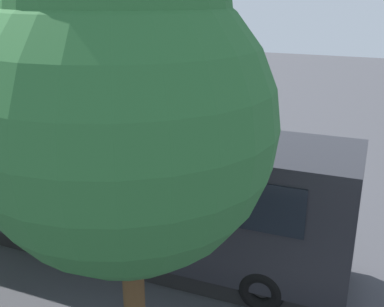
{
  "coord_description": "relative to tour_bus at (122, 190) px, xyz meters",
  "views": [
    {
      "loc": [
        -5.75,
        13.23,
        6.22
      ],
      "look_at": [
        0.48,
        -0.29,
        1.1
      ],
      "focal_mm": 42.82,
      "sensor_mm": 36.0,
      "label": 1
    }
  ],
  "objects": [
    {
      "name": "spectator_centre",
      "position": [
        -0.45,
        -3.05,
        -0.6
      ],
      "size": [
        0.58,
        0.36,
        1.75
      ],
      "color": "black",
      "rests_on": "ground_plane"
    },
    {
      "name": "bay_line_b",
      "position": [
        0.5,
        -4.89,
        -1.64
      ],
      "size": [
        0.3,
        4.55,
        0.01
      ],
      "color": "white",
      "rests_on": "ground_plane"
    },
    {
      "name": "spectator_left",
      "position": [
        -1.48,
        -2.66,
        -0.58
      ],
      "size": [
        0.58,
        0.35,
        1.78
      ],
      "color": "black",
      "rests_on": "ground_plane"
    },
    {
      "name": "spectator_right",
      "position": [
        0.45,
        -2.8,
        -0.59
      ],
      "size": [
        0.58,
        0.37,
        1.78
      ],
      "color": "black",
      "rests_on": "ground_plane"
    },
    {
      "name": "stunt_motorcycle",
      "position": [
        1.91,
        -7.37,
        -1.03
      ],
      "size": [
        2.02,
        0.73,
        1.23
      ],
      "color": "black",
      "rests_on": "ground_plane"
    },
    {
      "name": "spectator_far_right",
      "position": [
        1.55,
        -3.04,
        -0.67
      ],
      "size": [
        0.57,
        0.38,
        1.65
      ],
      "color": "#473823",
      "rests_on": "ground_plane"
    },
    {
      "name": "bay_line_a",
      "position": [
        -2.17,
        -4.89,
        -1.64
      ],
      "size": [
        0.29,
        4.22,
        0.01
      ],
      "color": "white",
      "rests_on": "ground_plane"
    },
    {
      "name": "ground_plane",
      "position": [
        -0.26,
        -4.41,
        -1.65
      ],
      "size": [
        80.0,
        80.0,
        0.0
      ],
      "primitive_type": "plane",
      "color": "#424247"
    },
    {
      "name": "tour_bus",
      "position": [
        0.0,
        0.0,
        0.0
      ],
      "size": [
        11.25,
        2.99,
        3.25
      ],
      "color": "#26262B",
      "rests_on": "ground_plane"
    },
    {
      "name": "spectator_far_left",
      "position": [
        -2.67,
        -2.98,
        -0.58
      ],
      "size": [
        0.58,
        0.38,
        1.78
      ],
      "color": "black",
      "rests_on": "ground_plane"
    },
    {
      "name": "parked_motorcycle_dark",
      "position": [
        -1.47,
        -2.11,
        -1.16
      ],
      "size": [
        2.04,
        0.64,
        0.99
      ],
      "color": "black",
      "rests_on": "ground_plane"
    },
    {
      "name": "traffic_cone",
      "position": [
        -1.2,
        -6.57,
        -1.34
      ],
      "size": [
        0.34,
        0.34,
        0.63
      ],
      "color": "orange",
      "rests_on": "ground_plane"
    },
    {
      "name": "bay_line_c",
      "position": [
        3.17,
        -4.89,
        -1.64
      ],
      "size": [
        0.28,
        4.09,
        0.01
      ],
      "color": "white",
      "rests_on": "ground_plane"
    },
    {
      "name": "parked_motorcycle_silver",
      "position": [
        2.36,
        -1.95,
        -1.16
      ],
      "size": [
        2.05,
        0.58,
        0.99
      ],
      "color": "black",
      "rests_on": "ground_plane"
    },
    {
      "name": "tree_far",
      "position": [
        -2.85,
        4.02,
        3.32
      ],
      "size": [
        3.92,
        3.92,
        7.23
      ],
      "color": "#51381E",
      "rests_on": "ground_plane"
    }
  ]
}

